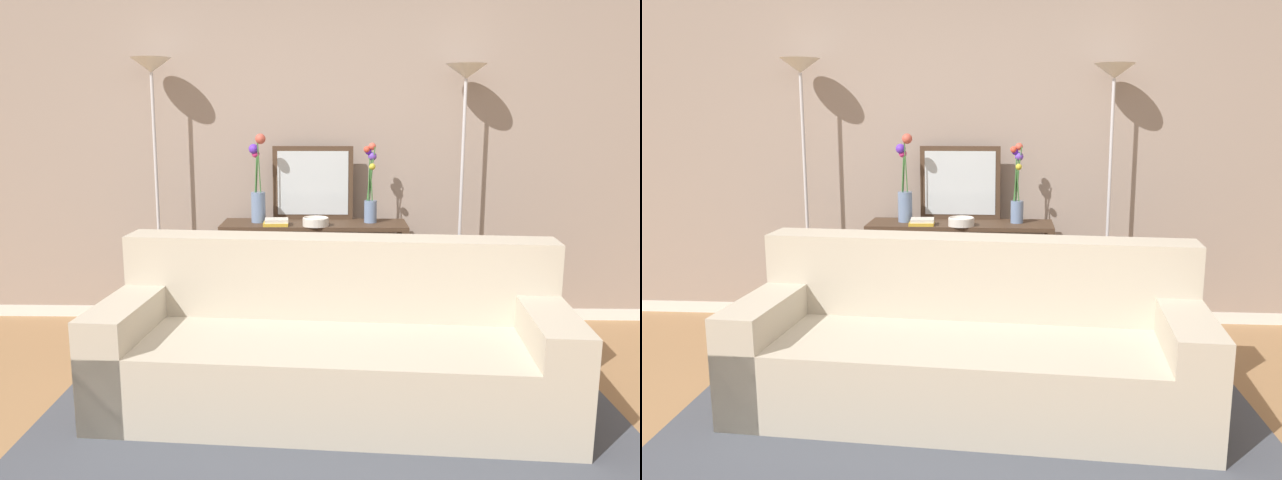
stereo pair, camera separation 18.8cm
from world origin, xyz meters
The scene contains 13 objects.
ground_plane centered at (0.00, 0.00, -0.01)m, with size 16.00×16.00×0.02m, color #9E754C.
back_wall centered at (0.00, 2.33, 1.51)m, with size 12.00×0.15×3.02m.
area_rug centered at (0.07, 0.59, 0.01)m, with size 3.05×1.88×0.01m.
couch centered at (0.08, 0.76, 0.31)m, with size 2.50×1.13×0.88m.
console_table centered at (-0.07, 1.98, 0.56)m, with size 1.31×0.39×0.80m.
floor_lamp_left centered at (-1.20, 2.03, 1.53)m, with size 0.28×0.28×1.94m.
floor_lamp_right centered at (0.98, 2.03, 1.49)m, with size 0.28×0.28×1.90m.
wall_mirror centered at (-0.08, 2.14, 1.07)m, with size 0.58×0.02×0.53m.
vase_tall_flowers centered at (-0.47, 2.00, 1.03)m, with size 0.13×0.12×0.63m.
vase_short_flowers centered at (0.33, 2.01, 1.02)m, with size 0.10×0.12×0.56m.
fruit_bowl centered at (-0.05, 1.85, 0.83)m, with size 0.18×0.18×0.06m.
book_stack centered at (-0.33, 1.87, 0.82)m, with size 0.18×0.16×0.05m.
book_row_under_console centered at (-0.49, 1.98, 0.06)m, with size 0.22×0.17×0.13m.
Camera 2 is at (0.27, -2.61, 1.58)m, focal length 36.94 mm.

